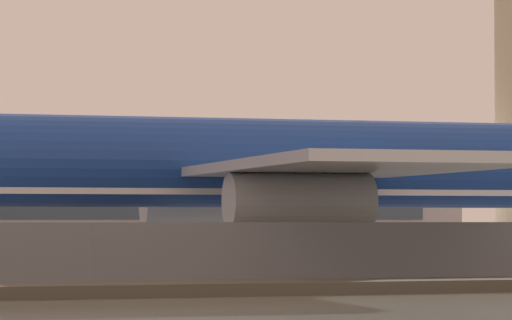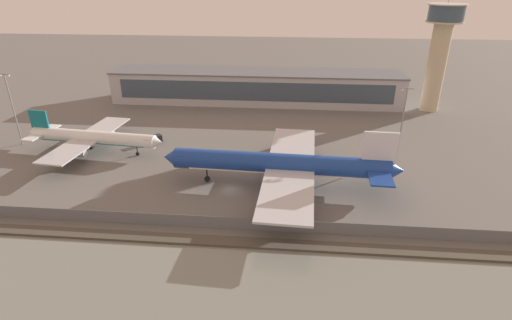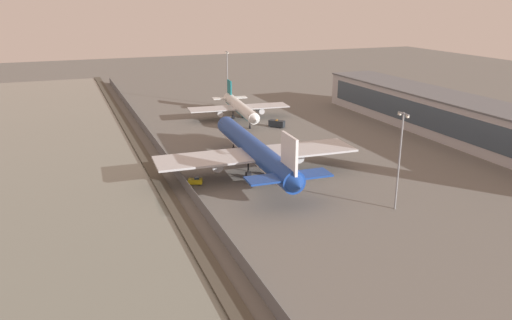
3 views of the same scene
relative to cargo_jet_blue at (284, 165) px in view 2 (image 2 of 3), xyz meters
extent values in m
plane|color=#66635E|center=(-12.30, -2.58, -5.76)|extent=(500.00, 500.00, 0.00)
cube|color=#474238|center=(-12.30, -23.08, -5.51)|extent=(320.00, 3.00, 0.50)
cube|color=slate|center=(-12.30, -18.58, -4.38)|extent=(280.00, 0.08, 2.77)
cylinder|color=slate|center=(-12.30, -18.58, -4.38)|extent=(0.10, 0.10, 2.77)
cylinder|color=#193D93|center=(-0.92, 0.04, 0.22)|extent=(50.54, 7.17, 4.88)
cone|color=#193D93|center=(-27.42, 1.25, 0.22)|extent=(3.38, 4.77, 4.64)
cone|color=#193D93|center=(25.58, -1.17, 0.22)|extent=(3.37, 4.53, 4.39)
cube|color=#232D3D|center=(-24.07, 1.10, 0.83)|extent=(2.87, 4.27, 1.46)
cube|color=silver|center=(-0.92, 0.04, -1.13)|extent=(42.95, 5.85, 0.88)
cube|color=#B7BABF|center=(1.04, -12.15, -0.39)|extent=(12.17, 24.66, 0.49)
cube|color=#B7BABF|center=(2.15, 12.00, -0.39)|extent=(12.17, 24.66, 0.49)
cylinder|color=#B7BABF|center=(-0.38, -10.15, -1.98)|extent=(7.17, 3.00, 2.68)
cylinder|color=#B7BABF|center=(0.55, 10.14, -1.98)|extent=(7.17, 3.00, 2.68)
cube|color=silver|center=(21.22, -0.97, 5.09)|extent=(7.57, 0.93, 8.29)
cube|color=#193D93|center=(21.02, -5.40, 0.58)|extent=(5.44, 9.09, 0.39)
cube|color=#193D93|center=(21.42, 3.46, 0.58)|extent=(5.44, 9.09, 0.39)
cylinder|color=black|center=(-18.53, 0.85, -3.65)|extent=(0.34, 0.34, 2.85)
cylinder|color=black|center=(-18.53, 0.85, -5.08)|extent=(1.39, 0.60, 1.37)
cylinder|color=black|center=(2.48, -2.68, -3.65)|extent=(0.39, 0.39, 2.85)
cylinder|color=black|center=(2.48, -2.68, -5.08)|extent=(1.62, 1.17, 1.57)
cylinder|color=black|center=(2.72, 2.44, -3.65)|extent=(0.39, 0.39, 2.85)
cylinder|color=black|center=(2.72, 2.44, -5.08)|extent=(1.62, 1.17, 1.57)
cylinder|color=white|center=(-53.78, 15.51, -1.21)|extent=(36.89, 7.29, 3.71)
cone|color=white|center=(-34.51, 13.61, -1.21)|extent=(2.75, 3.75, 3.53)
cone|color=white|center=(-73.06, 17.41, -1.21)|extent=(2.73, 3.56, 3.34)
cube|color=#232D3D|center=(-36.98, 13.86, -0.75)|extent=(2.34, 3.34, 1.11)
cube|color=#14707A|center=(-53.78, 15.51, -2.23)|extent=(31.34, 6.02, 0.67)
cube|color=#B7BABF|center=(-54.75, 24.46, -1.68)|extent=(9.76, 18.32, 0.37)
cube|color=#B7BABF|center=(-56.47, 6.93, -1.68)|extent=(9.76, 18.32, 0.37)
cylinder|color=#B7BABF|center=(-53.79, 22.95, -2.88)|extent=(5.31, 2.54, 2.04)
cylinder|color=#B7BABF|center=(-55.24, 8.22, -2.88)|extent=(5.31, 2.54, 2.04)
cube|color=#14707A|center=(-69.85, 17.10, 2.50)|extent=(5.52, 0.98, 6.31)
cube|color=white|center=(-69.54, 20.31, -0.93)|extent=(4.29, 6.79, 0.30)
cube|color=white|center=(-70.17, 13.88, -0.93)|extent=(4.29, 6.79, 0.30)
cylinder|color=black|center=(-41.00, 14.25, -4.16)|extent=(0.26, 0.26, 2.17)
cylinder|color=black|center=(-41.00, 14.25, -5.24)|extent=(1.07, 0.51, 1.04)
cylinder|color=black|center=(-56.15, 17.70, -4.16)|extent=(0.30, 0.30, 2.17)
cylinder|color=black|center=(-56.15, 17.70, -5.24)|extent=(1.27, 0.95, 1.20)
cylinder|color=black|center=(-56.53, 13.82, -4.16)|extent=(0.30, 0.30, 2.17)
cylinder|color=black|center=(-56.53, 13.82, -5.24)|extent=(1.27, 0.95, 1.20)
cube|color=yellow|center=(2.23, -15.58, -5.02)|extent=(2.73, 3.57, 1.11)
cube|color=#283847|center=(2.38, -15.21, -4.21)|extent=(1.62, 1.53, 0.50)
cylinder|color=black|center=(1.99, -14.40, -5.41)|extent=(0.48, 0.73, 0.70)
cylinder|color=black|center=(3.24, -14.93, -5.41)|extent=(0.48, 0.73, 0.70)
cylinder|color=black|center=(1.21, -16.22, -5.41)|extent=(0.48, 0.73, 0.70)
cylinder|color=black|center=(2.46, -16.76, -5.41)|extent=(0.48, 0.73, 0.70)
cube|color=#1E2328|center=(-39.52, 23.23, -4.50)|extent=(5.24, 5.07, 2.07)
cube|color=#283847|center=(-38.18, 24.47, -4.11)|extent=(2.20, 2.24, 0.83)
cube|color=orange|center=(-39.52, 23.23, -3.36)|extent=(1.08, 1.11, 0.16)
cylinder|color=black|center=(-38.97, 25.01, -5.34)|extent=(0.77, 0.73, 0.84)
cylinder|color=black|center=(-37.70, 23.64, -5.34)|extent=(0.77, 0.73, 0.84)
cylinder|color=black|center=(-41.33, 22.81, -5.34)|extent=(0.77, 0.73, 0.84)
cylinder|color=black|center=(-40.07, 21.45, -5.34)|extent=(0.77, 0.73, 0.84)
cylinder|color=#C6B793|center=(52.43, 64.27, 9.75)|extent=(6.47, 6.47, 31.03)
cylinder|color=#C6B793|center=(52.43, 64.27, 25.52)|extent=(12.29, 12.29, 0.50)
cylinder|color=#384C5B|center=(52.43, 64.27, 28.36)|extent=(11.67, 11.67, 5.17)
cylinder|color=beige|center=(52.43, 64.27, 31.14)|extent=(12.90, 12.90, 0.40)
cylinder|color=#333338|center=(52.43, 64.27, 32.54)|extent=(0.12, 0.12, 2.40)
cube|color=#B2B2B7|center=(-12.58, 68.86, 0.08)|extent=(111.03, 17.13, 11.69)
cube|color=#3D4C5B|center=(-12.58, 60.22, 0.67)|extent=(102.15, 0.16, 7.01)
cube|color=#5B5E63|center=(-12.58, 68.86, 6.17)|extent=(111.63, 17.73, 0.50)
cylinder|color=gray|center=(-78.29, 19.13, 4.86)|extent=(0.36, 0.36, 21.24)
cube|color=gray|center=(-78.29, 19.13, 15.23)|extent=(3.20, 0.24, 0.24)
cube|color=silver|center=(-79.49, 19.13, 14.93)|extent=(0.60, 0.40, 0.44)
cube|color=silver|center=(-77.09, 19.13, 14.93)|extent=(0.60, 0.40, 0.44)
cylinder|color=gray|center=(30.64, 18.48, 4.21)|extent=(0.36, 0.36, 19.94)
cube|color=gray|center=(30.64, 18.48, 13.93)|extent=(3.20, 0.24, 0.24)
cube|color=silver|center=(29.44, 18.48, 13.63)|extent=(0.60, 0.40, 0.44)
cube|color=silver|center=(31.84, 18.48, 13.63)|extent=(0.60, 0.40, 0.44)
camera|label=1|loc=(-24.98, -77.58, -2.88)|focal=105.00mm
camera|label=2|loc=(1.08, -84.08, 40.50)|focal=28.00mm
camera|label=3|loc=(106.93, -41.90, 34.95)|focal=35.00mm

